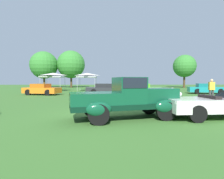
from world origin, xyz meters
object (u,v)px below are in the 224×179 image
Objects in this scene: neighbor_convertible at (222,104)px; show_car_teal at (207,89)px; feature_pickup_truck at (127,98)px; show_car_charcoal at (106,89)px; spectator_between_cars at (211,89)px; show_car_orange at (42,89)px; canopy_tent_left_field at (53,75)px; canopy_tent_center_field at (87,75)px; show_car_lime at (142,89)px.

neighbor_convertible reaches higher than show_car_teal.
feature_pickup_truck is 13.13m from show_car_charcoal.
spectator_between_cars is at bearing 62.49° from neighbor_convertible.
canopy_tent_left_field is (-0.84, 6.78, 1.82)m from show_car_orange.
show_car_lime is at bearing -41.58° from canopy_tent_center_field.
show_car_lime is at bearing -26.60° from canopy_tent_left_field.
neighbor_convertible is at bearing -117.50° from show_car_teal.
show_car_orange is at bearing -176.31° from show_car_lime.
canopy_tent_left_field reaches higher than spectator_between_cars.
show_car_charcoal is at bearing -65.32° from canopy_tent_center_field.
canopy_tent_center_field is (-7.93, 19.19, 1.84)m from neighbor_convertible.
show_car_teal is at bearing 62.50° from spectator_between_cars.
show_car_orange is at bearing 157.06° from spectator_between_cars.
show_car_lime is at bearing 3.69° from show_car_orange.
show_car_teal is 1.56× the size of canopy_tent_center_field.
canopy_tent_center_field is (-14.89, 5.82, 1.82)m from show_car_teal.
feature_pickup_truck is 1.52× the size of canopy_tent_left_field.
show_car_orange is at bearing -82.97° from canopy_tent_left_field.
show_car_lime is 7.79m from show_car_teal.
neighbor_convertible is 1.07× the size of show_car_teal.
neighbor_convertible reaches higher than show_car_lime.
spectator_between_cars is at bearing -39.60° from canopy_tent_left_field.
show_car_orange is at bearing -120.46° from canopy_tent_center_field.
show_car_charcoal is at bearing -178.08° from show_car_teal.
spectator_between_cars is (3.00, 5.77, 0.33)m from neighbor_convertible.
show_car_teal is at bearing -21.33° from canopy_tent_center_field.
show_car_orange is at bearing 134.82° from neighbor_convertible.
show_car_lime is at bearing -176.36° from show_car_teal.
show_car_lime is 13.64m from canopy_tent_left_field.
show_car_lime is at bearing 93.64° from neighbor_convertible.
show_car_lime is at bearing -1.22° from show_car_charcoal.
show_car_teal is (12.04, 0.40, -0.00)m from show_car_charcoal.
canopy_tent_left_field is at bearing 140.40° from spectator_between_cars.
canopy_tent_left_field reaches higher than feature_pickup_truck.
canopy_tent_left_field is at bearing 142.72° from show_car_charcoal.
show_car_teal is at bearing 1.92° from show_car_charcoal.
canopy_tent_center_field reaches higher than show_car_orange.
feature_pickup_truck reaches higher than show_car_orange.
feature_pickup_truck is 19.76m from canopy_tent_center_field.
canopy_tent_center_field reaches higher than spectator_between_cars.
neighbor_convertible is 2.78× the size of spectator_between_cars.
feature_pickup_truck reaches higher than show_car_lime.
feature_pickup_truck is at bearing -78.60° from canopy_tent_center_field.
show_car_charcoal is at bearing 111.38° from neighbor_convertible.
show_car_teal is at bearing 3.64° from show_car_lime.
spectator_between_cars is at bearing -50.82° from canopy_tent_center_field.
show_car_lime is at bearing 76.08° from feature_pickup_truck.
feature_pickup_truck is at bearing -56.79° from show_car_orange.
spectator_between_cars is 20.70m from canopy_tent_left_field.
neighbor_convertible is 13.92m from show_car_charcoal.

